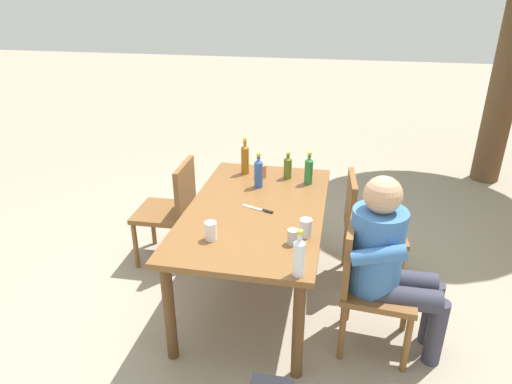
{
  "coord_description": "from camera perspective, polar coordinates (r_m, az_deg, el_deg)",
  "views": [
    {
      "loc": [
        2.78,
        0.55,
        2.15
      ],
      "look_at": [
        0.0,
        0.0,
        0.85
      ],
      "focal_mm": 32.0,
      "sensor_mm": 36.0,
      "label": 1
    }
  ],
  "objects": [
    {
      "name": "cup_white",
      "position": [
        2.77,
        -5.67,
        -4.87
      ],
      "size": [
        0.07,
        0.07,
        0.12
      ],
      "primitive_type": "cylinder",
      "color": "white",
      "rests_on": "dining_table"
    },
    {
      "name": "ground_plane",
      "position": [
        3.56,
        0.0,
        -12.6
      ],
      "size": [
        24.0,
        24.0,
        0.0
      ],
      "primitive_type": "plane",
      "color": "gray"
    },
    {
      "name": "cup_glass",
      "position": [
        2.81,
        6.23,
        -4.48
      ],
      "size": [
        0.08,
        0.08,
        0.12
      ],
      "primitive_type": "cylinder",
      "color": "silver",
      "rests_on": "dining_table"
    },
    {
      "name": "cup_steel",
      "position": [
        2.73,
        4.62,
        -5.61
      ],
      "size": [
        0.07,
        0.07,
        0.09
      ],
      "primitive_type": "cylinder",
      "color": "#B2B7BC",
      "rests_on": "dining_table"
    },
    {
      "name": "bottle_amber",
      "position": [
        3.69,
        -1.38,
        4.23
      ],
      "size": [
        0.06,
        0.06,
        0.3
      ],
      "color": "#996019",
      "rests_on": "dining_table"
    },
    {
      "name": "cup_terracotta",
      "position": [
        3.65,
        0.76,
        2.63
      ],
      "size": [
        0.07,
        0.07,
        0.1
      ],
      "primitive_type": "cylinder",
      "color": "#BC6B47",
      "rests_on": "dining_table"
    },
    {
      "name": "bottle_clear",
      "position": [
        2.42,
        5.4,
        -8.0
      ],
      "size": [
        0.06,
        0.06,
        0.27
      ],
      "color": "white",
      "rests_on": "dining_table"
    },
    {
      "name": "bottle_green",
      "position": [
        3.53,
        6.6,
        2.74
      ],
      "size": [
        0.06,
        0.06,
        0.26
      ],
      "color": "#287A38",
      "rests_on": "dining_table"
    },
    {
      "name": "chair_far_right",
      "position": [
        2.95,
        13.7,
        -10.53
      ],
      "size": [
        0.48,
        0.48,
        0.87
      ],
      "color": "brown",
      "rests_on": "ground_plane"
    },
    {
      "name": "chair_near_left",
      "position": [
        3.79,
        -10.4,
        -1.82
      ],
      "size": [
        0.45,
        0.45,
        0.87
      ],
      "color": "brown",
      "rests_on": "ground_plane"
    },
    {
      "name": "chair_far_left",
      "position": [
        3.55,
        13.44,
        -4.0
      ],
      "size": [
        0.47,
        0.47,
        0.87
      ],
      "color": "brown",
      "rests_on": "ground_plane"
    },
    {
      "name": "bottle_olive",
      "position": [
        3.62,
        3.99,
        3.15
      ],
      "size": [
        0.06,
        0.06,
        0.22
      ],
      "color": "#566623",
      "rests_on": "dining_table"
    },
    {
      "name": "bottle_blue",
      "position": [
        3.45,
        0.31,
        2.46
      ],
      "size": [
        0.06,
        0.06,
        0.27
      ],
      "color": "#2D56A3",
      "rests_on": "dining_table"
    },
    {
      "name": "person_in_white_shirt",
      "position": [
        2.86,
        16.23,
        -8.0
      ],
      "size": [
        0.47,
        0.61,
        1.18
      ],
      "color": "#3D70B2",
      "rests_on": "ground_plane"
    },
    {
      "name": "dining_table",
      "position": [
        3.21,
        0.0,
        -3.37
      ],
      "size": [
        1.61,
        0.94,
        0.73
      ],
      "color": "brown",
      "rests_on": "ground_plane"
    },
    {
      "name": "table_knife",
      "position": [
        3.13,
        0.49,
        -2.19
      ],
      "size": [
        0.1,
        0.23,
        0.01
      ],
      "color": "silver",
      "rests_on": "dining_table"
    }
  ]
}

